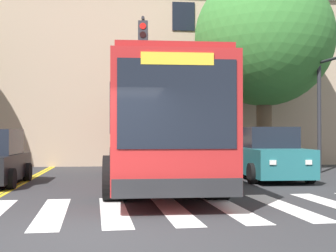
% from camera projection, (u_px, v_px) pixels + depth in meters
% --- Properties ---
extents(ground_plane, '(120.00, 120.00, 0.00)m').
position_uv_depth(ground_plane, '(96.00, 235.00, 7.37)').
color(ground_plane, '#303033').
extents(crosswalk, '(11.87, 4.40, 0.01)m').
position_uv_depth(crosswalk, '(144.00, 210.00, 9.74)').
color(crosswalk, white).
rests_on(crosswalk, ground).
extents(lane_line_yellow_inner, '(0.12, 36.00, 0.01)m').
position_uv_depth(lane_line_yellow_inner, '(54.00, 165.00, 23.25)').
color(lane_line_yellow_inner, gold).
rests_on(lane_line_yellow_inner, ground).
extents(lane_line_yellow_outer, '(0.12, 36.00, 0.01)m').
position_uv_depth(lane_line_yellow_outer, '(57.00, 165.00, 23.27)').
color(lane_line_yellow_outer, gold).
rests_on(lane_line_yellow_outer, ground).
extents(city_bus, '(3.11, 12.10, 3.44)m').
position_uv_depth(city_bus, '(155.00, 126.00, 14.97)').
color(city_bus, '#B22323').
rests_on(city_bus, ground).
extents(car_teal_far_lane, '(2.17, 4.60, 1.81)m').
position_uv_depth(car_teal_far_lane, '(268.00, 155.00, 16.28)').
color(car_teal_far_lane, '#236B70').
rests_on(car_teal_far_lane, ground).
extents(traffic_light_overhead, '(0.62, 4.19, 5.96)m').
position_uv_depth(traffic_light_overhead, '(145.00, 71.00, 18.67)').
color(traffic_light_overhead, '#28282D').
rests_on(traffic_light_overhead, ground).
extents(street_tree_curbside_large, '(8.41, 8.45, 8.76)m').
position_uv_depth(street_tree_curbside_large, '(264.00, 39.00, 20.60)').
color(street_tree_curbside_large, brown).
rests_on(street_tree_curbside_large, ground).
extents(building_facade, '(37.45, 9.78, 9.01)m').
position_uv_depth(building_facade, '(86.00, 83.00, 27.04)').
color(building_facade, tan).
rests_on(building_facade, ground).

